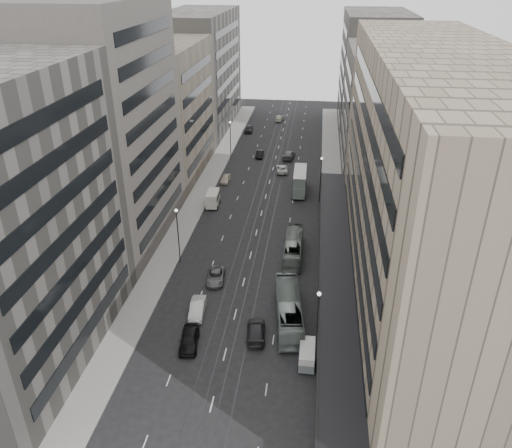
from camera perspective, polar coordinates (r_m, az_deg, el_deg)
The scene contains 29 objects.
ground at distance 60.49m, azimuth -2.55°, elevation -10.86°, with size 220.00×220.00×0.00m, color black.
sidewalk_right at distance 92.22m, azimuth 8.68°, elevation 3.19°, with size 4.00×125.00×0.15m, color gray.
sidewalk_left at distance 94.40m, azimuth -6.05°, elevation 3.95°, with size 4.00×125.00×0.15m, color gray.
department_store at distance 60.59m, azimuth 18.96°, elevation 4.08°, with size 19.20×60.00×30.00m.
building_right_mid at distance 102.79m, azimuth 14.47°, elevation 12.25°, with size 15.00×28.00×24.00m, color #4F4944.
building_right_far at distance 131.50m, azimuth 13.20°, elevation 16.48°, with size 15.00×32.00×28.00m, color #66625C.
building_left_b at distance 75.09m, azimuth -17.04°, elevation 10.44°, with size 15.00×26.00×34.00m, color #4F4944.
building_left_c at distance 100.60m, azimuth -10.75°, elevation 12.60°, with size 15.00×28.00×25.00m, color #6D6355.
building_left_d at distance 131.37m, azimuth -6.51°, elevation 16.98°, with size 15.00×38.00×28.00m, color #66625C.
lamp_right_near at distance 52.76m, azimuth 7.05°, elevation -10.50°, with size 0.44×0.44×8.32m.
lamp_right_far at distance 87.88m, azimuth 7.42°, elevation 5.66°, with size 0.44×0.44×8.32m.
lamp_left_near at distance 69.43m, azimuth -8.94°, elevation -0.61°, with size 0.44×0.44×8.32m.
lamp_left_far at distance 108.26m, azimuth -2.95°, elevation 10.06°, with size 0.44×0.44×8.32m.
bus_near at distance 59.35m, azimuth 3.76°, elevation -9.71°, with size 2.82×12.04×3.35m, color gray.
bus_far at distance 72.04m, azimuth 4.30°, elevation -2.64°, with size 2.44×10.44×2.91m, color gray.
double_decker at distance 92.11m, azimuth 5.02°, elevation 4.92°, with size 2.55×8.02×4.37m.
vw_microbus at distance 54.38m, azimuth 5.86°, elevation -14.60°, with size 1.82×3.90×2.09m.
panel_van at distance 87.11m, azimuth -4.97°, elevation 2.93°, with size 2.31×4.38×2.70m.
sedan_0 at distance 56.92m, azimuth -7.65°, elevation -12.91°, with size 1.98×4.91×1.67m, color black.
sedan_1 at distance 61.28m, azimuth -6.71°, elevation -9.54°, with size 1.66×4.76×1.57m, color silver.
sedan_2 at distance 66.95m, azimuth -4.63°, elevation -5.99°, with size 2.23×4.83×1.34m, color slate.
sedan_3 at distance 57.64m, azimuth 0.00°, elevation -12.12°, with size 2.10×5.18×1.50m, color black.
sedan_4 at distance 97.29m, azimuth -3.51°, elevation 5.18°, with size 1.65×4.09×1.39m, color beige.
sedan_5 at distance 110.55m, azimuth 0.43°, elevation 8.01°, with size 1.46×4.20×1.38m, color black.
sedan_6 at distance 102.34m, azimuth 2.98°, elevation 6.33°, with size 2.22×4.82×1.34m, color silver.
sedan_7 at distance 109.95m, azimuth 3.78°, elevation 7.90°, with size 2.24×5.50×1.60m, color #59595C.
sedan_8 at distance 128.43m, azimuth -0.81°, elevation 10.85°, with size 1.93×4.80×1.64m, color #29292B.
sedan_9 at distance 138.23m, azimuth 2.72°, elevation 11.99°, with size 1.55×4.44×1.46m, color #A09884.
pedestrian at distance 53.17m, azimuth 7.30°, elevation -16.04°, with size 0.67×0.44×1.83m, color black.
Camera 1 is at (8.47, -46.74, 37.45)m, focal length 35.00 mm.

